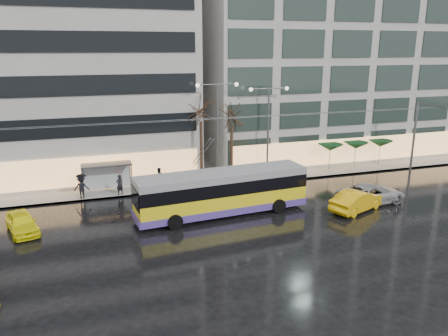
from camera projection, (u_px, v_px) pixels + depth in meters
name	position (u px, v px, depth m)	size (l,w,h in m)	color
ground	(236.00, 228.00, 30.51)	(140.00, 140.00, 0.00)	black
sidewalk	(208.00, 172.00, 43.92)	(80.00, 10.00, 0.15)	gray
kerb	(223.00, 187.00, 39.38)	(80.00, 0.10, 0.15)	slate
building_left	(5.00, 59.00, 40.22)	(34.00, 14.00, 22.00)	#9F9D98
building_right	(337.00, 43.00, 50.21)	(32.00, 14.00, 25.00)	#9F9D98
trolleybus	(222.00, 194.00, 32.61)	(13.24, 5.39, 6.06)	yellow
catenary	(216.00, 145.00, 36.95)	(42.24, 5.12, 7.00)	#595B60
bus_shelter	(102.00, 171.00, 37.30)	(4.20, 1.60, 2.51)	#595B60
street_lamp_near	(217.00, 119.00, 39.41)	(3.96, 0.36, 9.03)	#595B60
street_lamp_far	(268.00, 119.00, 40.97)	(3.96, 0.36, 8.53)	#595B60
tree_a	(201.00, 107.00, 38.86)	(3.20, 3.20, 8.40)	black
tree_b	(232.00, 113.00, 40.12)	(3.20, 3.20, 7.70)	black
parasol_a	(330.00, 147.00, 44.10)	(2.50, 2.50, 2.65)	#595B60
parasol_b	(356.00, 145.00, 44.99)	(2.50, 2.50, 2.65)	#595B60
parasol_c	(380.00, 144.00, 45.88)	(2.50, 2.50, 2.65)	#595B60
taxi_a	(22.00, 223.00, 29.60)	(1.70, 4.21, 1.44)	#FFF60D
taxi_b	(357.00, 200.00, 33.60)	(1.73, 4.97, 1.64)	yellow
sedan_silver	(371.00, 194.00, 35.29)	(2.60, 5.65, 1.57)	#AAABAF
pedestrian_a	(119.00, 178.00, 36.60)	(1.28, 1.29, 2.19)	black
pedestrian_b	(159.00, 178.00, 38.71)	(1.01, 0.86, 1.80)	black
pedestrian_c	(81.00, 185.00, 35.81)	(1.33, 0.93, 2.11)	black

